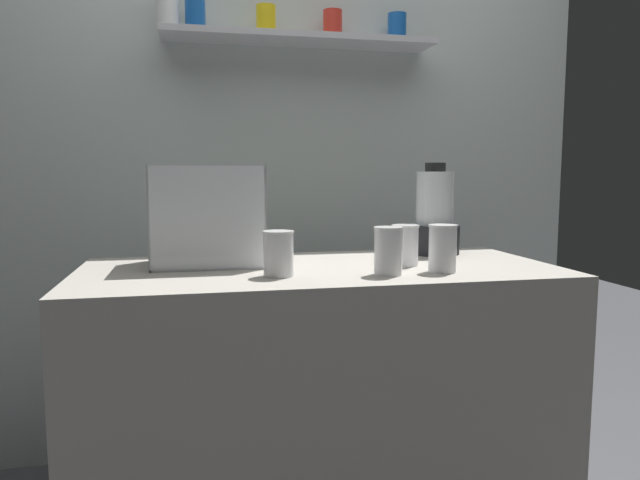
# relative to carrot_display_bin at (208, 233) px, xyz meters

# --- Properties ---
(counter) EXTENTS (1.40, 0.64, 0.90)m
(counter) POSITION_rel_carrot_display_bin_xyz_m (0.32, -0.12, -0.55)
(counter) COLOR #9E998E
(counter) RESTS_ON ground_plane
(back_wall_unit) EXTENTS (2.60, 0.24, 2.50)m
(back_wall_unit) POSITION_rel_carrot_display_bin_xyz_m (0.32, 0.65, 0.27)
(back_wall_unit) COLOR silver
(back_wall_unit) RESTS_ON ground_plane
(carrot_display_bin) EXTENTS (0.33, 0.25, 0.30)m
(carrot_display_bin) POSITION_rel_carrot_display_bin_xyz_m (0.00, 0.00, 0.00)
(carrot_display_bin) COLOR white
(carrot_display_bin) RESTS_ON counter
(blender_pitcher) EXTENTS (0.17, 0.17, 0.31)m
(blender_pitcher) POSITION_rel_carrot_display_bin_xyz_m (0.77, 0.08, 0.03)
(blender_pitcher) COLOR black
(blender_pitcher) RESTS_ON counter
(juice_cup_beet_far_left) EXTENTS (0.08, 0.08, 0.12)m
(juice_cup_beet_far_left) POSITION_rel_carrot_display_bin_xyz_m (0.18, -0.25, -0.04)
(juice_cup_beet_far_left) COLOR white
(juice_cup_beet_far_left) RESTS_ON counter
(juice_cup_carrot_left) EXTENTS (0.08, 0.08, 0.13)m
(juice_cup_carrot_left) POSITION_rel_carrot_display_bin_xyz_m (0.48, -0.29, -0.04)
(juice_cup_carrot_left) COLOR white
(juice_cup_carrot_left) RESTS_ON counter
(juice_cup_orange_middle) EXTENTS (0.08, 0.08, 0.12)m
(juice_cup_orange_middle) POSITION_rel_carrot_display_bin_xyz_m (0.58, -0.14, -0.04)
(juice_cup_orange_middle) COLOR white
(juice_cup_orange_middle) RESTS_ON counter
(juice_cup_carrot_right) EXTENTS (0.08, 0.08, 0.13)m
(juice_cup_carrot_right) POSITION_rel_carrot_display_bin_xyz_m (0.64, -0.28, -0.04)
(juice_cup_carrot_right) COLOR white
(juice_cup_carrot_right) RESTS_ON counter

